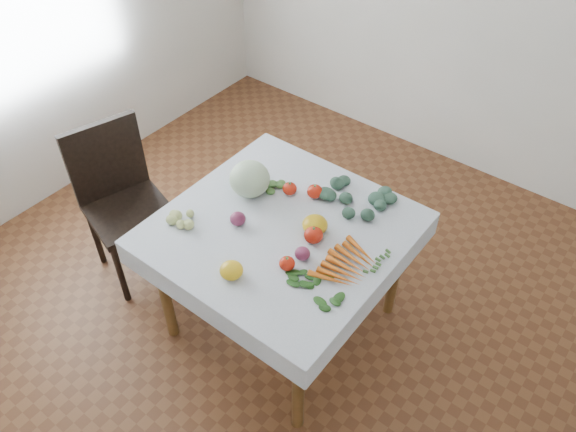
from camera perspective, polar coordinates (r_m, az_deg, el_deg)
name	(u,v)px	position (r m, az deg, el deg)	size (l,w,h in m)	color
ground	(283,320)	(3.29, -0.54, -10.55)	(4.00, 4.00, 0.00)	brown
left_wall	(6,3)	(3.79, -26.72, 18.80)	(0.04, 4.00, 2.70)	white
table	(282,242)	(2.79, -0.63, -2.62)	(1.00, 1.00, 0.75)	brown
tablecloth	(282,227)	(2.72, -0.65, -1.17)	(1.12, 1.12, 0.01)	white
chair	(120,192)	(3.36, -16.72, 2.32)	(0.54, 0.54, 0.96)	black
cabbage	(250,179)	(2.85, -3.92, 3.78)	(0.21, 0.21, 0.19)	#B3CAA9
tomato_a	(290,189)	(2.88, 0.18, 2.80)	(0.07, 0.07, 0.07)	red
tomato_b	(315,191)	(2.86, 2.74, 2.51)	(0.08, 0.08, 0.07)	red
tomato_c	(287,263)	(2.51, -0.10, -4.85)	(0.07, 0.07, 0.06)	red
tomato_d	(314,235)	(2.63, 2.61, -1.94)	(0.09, 0.09, 0.08)	red
heirloom_back	(315,225)	(2.67, 2.76, -0.90)	(0.12, 0.12, 0.09)	gold
heirloom_front	(231,270)	(2.49, -5.77, -5.51)	(0.11, 0.11, 0.07)	gold
onion_a	(238,219)	(2.72, -5.12, -0.28)	(0.08, 0.08, 0.07)	#5B1A32
onion_b	(302,253)	(2.56, 1.48, -3.83)	(0.07, 0.07, 0.06)	#5B1A32
tomatillo_cluster	(184,217)	(2.78, -10.56, -0.15)	(0.13, 0.12, 0.04)	#BECB75
carrot_bunch	(347,265)	(2.54, 6.04, -4.96)	(0.21, 0.32, 0.03)	orange
kale_bunch	(356,198)	(2.86, 6.96, 1.83)	(0.33, 0.33, 0.05)	#33543F
basil_bunch	(312,290)	(2.45, 2.49, -7.49)	(0.28, 0.19, 0.01)	#1E4D18
dill_bunch	(257,183)	(2.95, -3.18, 3.32)	(0.24, 0.19, 0.02)	#457C39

